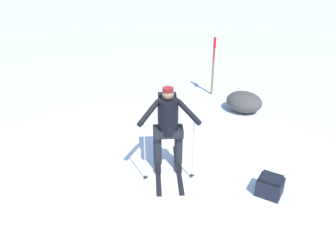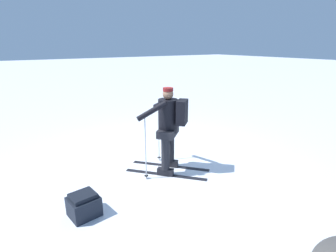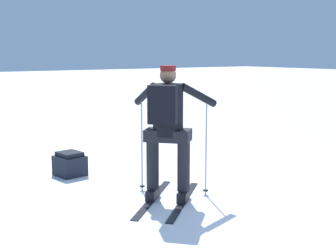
{
  "view_description": "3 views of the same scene",
  "coord_description": "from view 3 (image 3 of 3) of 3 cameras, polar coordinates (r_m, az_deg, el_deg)",
  "views": [
    {
      "loc": [
        -3.25,
        3.41,
        3.55
      ],
      "look_at": [
        -0.12,
        -0.5,
        0.9
      ],
      "focal_mm": 35.0,
      "sensor_mm": 36.0,
      "label": 1
    },
    {
      "loc": [
        -2.64,
        -4.31,
        2.35
      ],
      "look_at": [
        -0.12,
        -0.5,
        0.9
      ],
      "focal_mm": 28.0,
      "sensor_mm": 36.0,
      "label": 2
    },
    {
      "loc": [
        4.3,
        -3.62,
        1.75
      ],
      "look_at": [
        -0.12,
        -0.5,
        0.9
      ],
      "focal_mm": 50.0,
      "sensor_mm": 36.0,
      "label": 3
    }
  ],
  "objects": [
    {
      "name": "ground_plane",
      "position": [
        5.89,
        4.72,
        -8.43
      ],
      "size": [
        80.0,
        80.0,
        0.0
      ],
      "primitive_type": "plane",
      "color": "white"
    },
    {
      "name": "dropped_backpack",
      "position": [
        6.9,
        -11.88,
        -4.59
      ],
      "size": [
        0.44,
        0.41,
        0.35
      ],
      "color": "black",
      "rests_on": "ground_plane"
    },
    {
      "name": "skier",
      "position": [
        5.46,
        -0.05,
        0.25
      ],
      "size": [
        1.39,
        1.47,
        1.61
      ],
      "color": "black",
      "rests_on": "ground_plane"
    }
  ]
}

